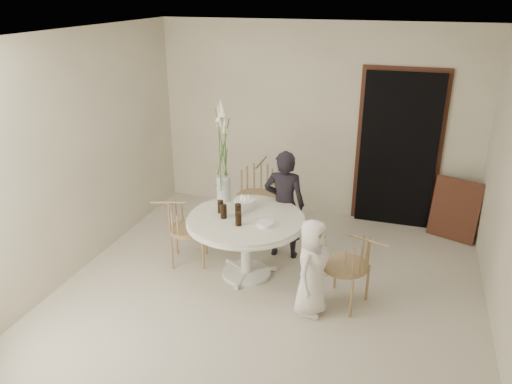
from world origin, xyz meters
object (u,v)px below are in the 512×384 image
(chair_left, at_px, (179,223))
(girl, at_px, (284,205))
(table, at_px, (246,227))
(chair_far, at_px, (258,187))
(boy, at_px, (312,268))
(chair_right, at_px, (355,261))
(birthday_cake, at_px, (244,204))
(flower_vase, at_px, (223,163))

(chair_left, relative_size, girl, 0.59)
(table, xyz_separation_m, girl, (0.29, 0.58, 0.06))
(chair_far, height_order, boy, boy)
(table, relative_size, chair_left, 1.68)
(chair_right, distance_m, birthday_cake, 1.44)
(birthday_cake, bearing_deg, table, -66.63)
(chair_left, relative_size, birthday_cake, 3.32)
(girl, bearing_deg, flower_vase, 13.13)
(girl, xyz_separation_m, boy, (0.56, -1.05, -0.16))
(chair_far, distance_m, chair_left, 1.32)
(chair_left, bearing_deg, chair_right, -115.73)
(table, height_order, chair_left, chair_left)
(chair_right, distance_m, flower_vase, 1.89)
(table, bearing_deg, flower_vase, 137.55)
(flower_vase, bearing_deg, birthday_cake, -26.52)
(birthday_cake, height_order, flower_vase, flower_vase)
(chair_right, height_order, girl, girl)
(birthday_cake, bearing_deg, girl, 43.58)
(birthday_cake, bearing_deg, boy, -36.23)
(chair_right, height_order, flower_vase, flower_vase)
(birthday_cake, relative_size, flower_vase, 0.19)
(boy, bearing_deg, birthday_cake, 66.03)
(birthday_cake, bearing_deg, chair_right, -19.18)
(table, relative_size, girl, 0.98)
(table, relative_size, chair_far, 1.43)
(boy, bearing_deg, chair_far, 45.00)
(chair_right, bearing_deg, chair_far, -115.95)
(girl, bearing_deg, birthday_cake, 40.16)
(chair_far, relative_size, chair_right, 1.13)
(chair_far, bearing_deg, flower_vase, -102.41)
(chair_far, height_order, chair_left, chair_far)
(boy, relative_size, flower_vase, 0.84)
(flower_vase, bearing_deg, table, -42.45)
(table, bearing_deg, chair_left, 176.80)
(chair_far, bearing_deg, boy, -58.09)
(chair_right, bearing_deg, birthday_cake, -90.54)
(chair_left, bearing_deg, girl, -82.82)
(girl, xyz_separation_m, flower_vase, (-0.69, -0.21, 0.53))
(chair_far, height_order, girl, girl)
(girl, bearing_deg, chair_right, 135.81)
(girl, relative_size, birthday_cake, 5.67)
(table, distance_m, chair_left, 0.86)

